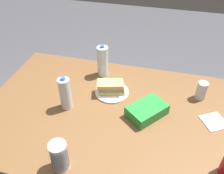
{
  "coord_description": "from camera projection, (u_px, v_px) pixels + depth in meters",
  "views": [
    {
      "loc": [
        -0.27,
        1.02,
        1.81
      ],
      "look_at": [
        0.04,
        -0.18,
        0.83
      ],
      "focal_mm": 38.18,
      "sensor_mm": 36.0,
      "label": 1
    }
  ],
  "objects": [
    {
      "name": "dining_table",
      "position": [
        111.0,
        121.0,
        1.52
      ],
      "size": [
        1.6,
        1.06,
        0.78
      ],
      "color": "brown",
      "rests_on": "ground_plane"
    },
    {
      "name": "water_bottle_tall",
      "position": [
        65.0,
        94.0,
        1.43
      ],
      "size": [
        0.07,
        0.07,
        0.23
      ],
      "color": "silver",
      "rests_on": "dining_table"
    },
    {
      "name": "chip_bag",
      "position": [
        147.0,
        111.0,
        1.42
      ],
      "size": [
        0.26,
        0.27,
        0.07
      ],
      "primitive_type": "cube",
      "rotation": [
        0.0,
        0.0,
        4.03
      ],
      "color": "#268C38",
      "rests_on": "dining_table"
    },
    {
      "name": "sandwich",
      "position": [
        111.0,
        87.0,
        1.57
      ],
      "size": [
        0.2,
        0.14,
        0.08
      ],
      "color": "#DBB26B",
      "rests_on": "paper_plate"
    },
    {
      "name": "plastic_cup_stack",
      "position": [
        59.0,
        156.0,
        1.11
      ],
      "size": [
        0.08,
        0.08,
        0.17
      ],
      "color": "silver",
      "rests_on": "dining_table"
    },
    {
      "name": "paper_napkin",
      "position": [
        214.0,
        122.0,
        1.39
      ],
      "size": [
        0.18,
        0.18,
        0.01
      ],
      "primitive_type": "cube",
      "rotation": [
        0.0,
        0.0,
        0.53
      ],
      "color": "white",
      "rests_on": "dining_table"
    },
    {
      "name": "water_bottle_spare",
      "position": [
        103.0,
        61.0,
        1.7
      ],
      "size": [
        0.08,
        0.08,
        0.24
      ],
      "color": "silver",
      "rests_on": "dining_table"
    },
    {
      "name": "soda_can_silver",
      "position": [
        201.0,
        91.0,
        1.53
      ],
      "size": [
        0.07,
        0.07,
        0.12
      ],
      "primitive_type": "cylinder",
      "color": "silver",
      "rests_on": "dining_table"
    },
    {
      "name": "paper_plate",
      "position": [
        112.0,
        92.0,
        1.6
      ],
      "size": [
        0.23,
        0.23,
        0.01
      ],
      "primitive_type": "cylinder",
      "color": "white",
      "rests_on": "dining_table"
    }
  ]
}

